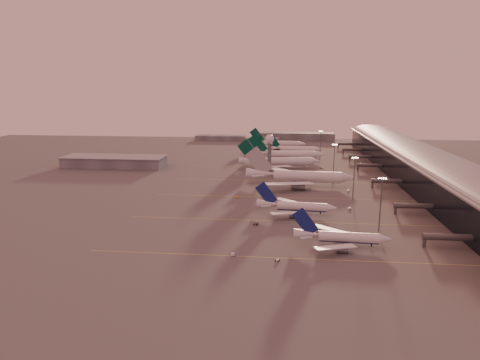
# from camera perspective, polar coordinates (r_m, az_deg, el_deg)

# --- Properties ---
(ground) EXTENTS (700.00, 700.00, 0.00)m
(ground) POSITION_cam_1_polar(r_m,az_deg,el_deg) (197.58, 1.23, -6.27)
(ground) COLOR #504D4D
(ground) RESTS_ON ground
(taxiway_markings) EXTENTS (180.00, 185.25, 0.02)m
(taxiway_markings) POSITION_cam_1_polar(r_m,az_deg,el_deg) (251.19, 9.11, -2.35)
(taxiway_markings) COLOR #EDDF53
(taxiway_markings) RESTS_ON ground
(terminal) EXTENTS (57.00, 362.00, 23.04)m
(terminal) POSITION_cam_1_polar(r_m,az_deg,el_deg) (315.44, 22.90, 1.78)
(terminal) COLOR black
(terminal) RESTS_ON ground
(hangar) EXTENTS (82.00, 27.00, 8.50)m
(hangar) POSITION_cam_1_polar(r_m,az_deg,el_deg) (358.21, -16.39, 2.40)
(hangar) COLOR slate
(hangar) RESTS_ON ground
(radar_tower) EXTENTS (6.40, 6.40, 31.10)m
(radar_tower) POSITION_cam_1_polar(r_m,az_deg,el_deg) (309.70, 3.96, 4.50)
(radar_tower) COLOR #54565B
(radar_tower) RESTS_ON ground
(mast_a) EXTENTS (3.60, 0.56, 25.00)m
(mast_a) POSITION_cam_1_polar(r_m,az_deg,el_deg) (197.86, 18.26, -2.73)
(mast_a) COLOR #54565B
(mast_a) RESTS_ON ground
(mast_b) EXTENTS (3.60, 0.56, 25.00)m
(mast_b) POSITION_cam_1_polar(r_m,az_deg,el_deg) (249.92, 14.96, 0.54)
(mast_b) COLOR #54565B
(mast_b) RESTS_ON ground
(mast_c) EXTENTS (3.60, 0.56, 25.00)m
(mast_c) POSITION_cam_1_polar(r_m,az_deg,el_deg) (302.80, 12.43, 2.68)
(mast_c) COLOR #54565B
(mast_c) RESTS_ON ground
(mast_d) EXTENTS (3.60, 0.56, 25.00)m
(mast_d) POSITION_cam_1_polar(r_m,az_deg,el_deg) (391.22, 10.68, 4.89)
(mast_d) COLOR #54565B
(mast_d) RESTS_ON ground
(distant_horizon) EXTENTS (165.00, 37.50, 9.00)m
(distant_horizon) POSITION_cam_1_polar(r_m,az_deg,el_deg) (515.36, 4.44, 5.71)
(distant_horizon) COLOR slate
(distant_horizon) RESTS_ON ground
(narrowbody_near) EXTENTS (39.65, 31.61, 15.48)m
(narrowbody_near) POSITION_cam_1_polar(r_m,az_deg,el_deg) (178.58, 13.39, -7.62)
(narrowbody_near) COLOR white
(narrowbody_near) RESTS_ON ground
(narrowbody_mid) EXTENTS (41.18, 32.75, 16.09)m
(narrowbody_mid) POSITION_cam_1_polar(r_m,az_deg,el_deg) (218.29, 7.49, -3.67)
(narrowbody_mid) COLOR white
(narrowbody_mid) RESTS_ON ground
(widebody_white) EXTENTS (71.47, 57.12, 25.13)m
(widebody_white) POSITION_cam_1_polar(r_m,az_deg,el_deg) (281.17, 8.03, 0.17)
(widebody_white) COLOR white
(widebody_white) RESTS_ON ground
(greentail_a) EXTENTS (64.81, 52.00, 23.63)m
(greentail_a) POSITION_cam_1_polar(r_m,az_deg,el_deg) (337.13, 5.32, 2.23)
(greentail_a) COLOR white
(greentail_a) RESTS_ON ground
(greentail_b) EXTENTS (66.05, 53.33, 23.99)m
(greentail_b) POSITION_cam_1_polar(r_m,az_deg,el_deg) (373.32, 6.21, 3.20)
(greentail_b) COLOR white
(greentail_b) RESTS_ON ground
(greentail_c) EXTENTS (54.63, 44.02, 19.83)m
(greentail_c) POSITION_cam_1_polar(r_m,az_deg,el_deg) (412.17, 7.21, 3.94)
(greentail_c) COLOR white
(greentail_c) RESTS_ON ground
(greentail_d) EXTENTS (58.44, 47.04, 21.22)m
(greentail_d) POSITION_cam_1_polar(r_m,az_deg,el_deg) (449.92, 5.06, 4.72)
(greentail_d) COLOR white
(greentail_d) RESTS_ON ground
(gsv_truck_a) EXTENTS (6.50, 5.22, 2.53)m
(gsv_truck_a) POSITION_cam_1_polar(r_m,az_deg,el_deg) (164.90, -0.79, -9.66)
(gsv_truck_a) COLOR white
(gsv_truck_a) RESTS_ON ground
(gsv_tug_near) EXTENTS (2.95, 3.53, 0.87)m
(gsv_tug_near) POSITION_cam_1_polar(r_m,az_deg,el_deg) (160.77, 5.01, -10.63)
(gsv_tug_near) COLOR white
(gsv_tug_near) RESTS_ON ground
(gsv_catering_a) EXTENTS (4.88, 3.30, 3.67)m
(gsv_catering_a) POSITION_cam_1_polar(r_m,az_deg,el_deg) (194.82, 17.97, -6.60)
(gsv_catering_a) COLOR white
(gsv_catering_a) RESTS_ON ground
(gsv_tug_mid) EXTENTS (4.49, 3.44, 1.13)m
(gsv_tug_mid) POSITION_cam_1_polar(r_m,az_deg,el_deg) (199.99, 2.11, -5.87)
(gsv_tug_mid) COLOR #595B5E
(gsv_tug_mid) RESTS_ON ground
(gsv_truck_b) EXTENTS (6.03, 3.94, 2.29)m
(gsv_truck_b) POSITION_cam_1_polar(r_m,az_deg,el_deg) (231.52, 14.51, -3.57)
(gsv_truck_b) COLOR white
(gsv_truck_b) RESTS_ON ground
(gsv_truck_c) EXTENTS (4.98, 5.00, 2.10)m
(gsv_truck_c) POSITION_cam_1_polar(r_m,az_deg,el_deg) (247.79, -0.30, -2.15)
(gsv_truck_c) COLOR yellow
(gsv_truck_c) RESTS_ON ground
(gsv_catering_b) EXTENTS (5.43, 3.88, 4.08)m
(gsv_catering_b) POSITION_cam_1_polar(r_m,az_deg,el_deg) (270.25, 14.30, -1.10)
(gsv_catering_b) COLOR white
(gsv_catering_b) RESTS_ON ground
(gsv_tug_far) EXTENTS (3.16, 3.62, 0.89)m
(gsv_tug_far) POSITION_cam_1_polar(r_m,az_deg,el_deg) (295.05, 4.98, 0.05)
(gsv_tug_far) COLOR #595B5E
(gsv_tug_far) RESTS_ON ground
(gsv_truck_d) EXTENTS (2.72, 5.40, 2.08)m
(gsv_truck_d) POSITION_cam_1_polar(r_m,az_deg,el_deg) (322.10, -0.62, 1.24)
(gsv_truck_d) COLOR white
(gsv_truck_d) RESTS_ON ground
(gsv_tug_hangar) EXTENTS (3.87, 3.12, 0.96)m
(gsv_tug_hangar) POSITION_cam_1_polar(r_m,az_deg,el_deg) (342.28, 10.85, 1.59)
(gsv_tug_hangar) COLOR yellow
(gsv_tug_hangar) RESTS_ON ground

